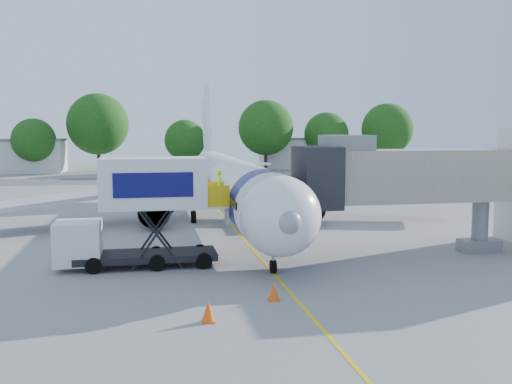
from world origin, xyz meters
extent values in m
plane|color=gray|center=(0.00, 0.00, 0.00)|extent=(160.00, 160.00, 0.00)
cube|color=yellow|center=(0.00, 0.00, 0.01)|extent=(0.15, 70.00, 0.01)
cube|color=#59595B|center=(0.00, 42.00, 0.00)|extent=(120.00, 10.00, 0.01)
cylinder|color=white|center=(0.00, 3.00, 3.00)|extent=(3.70, 28.00, 3.70)
sphere|color=white|center=(0.00, -11.00, 3.00)|extent=(3.70, 3.70, 3.70)
sphere|color=gray|center=(0.00, -12.55, 3.00)|extent=(1.10, 1.10, 1.10)
cone|color=white|center=(0.00, 20.00, 3.00)|extent=(3.70, 6.00, 3.70)
cube|color=white|center=(0.00, 21.00, 7.20)|extent=(0.35, 7.26, 8.29)
cube|color=silver|center=(9.00, 6.50, 2.30)|extent=(16.17, 9.32, 1.42)
cube|color=silver|center=(-9.00, 6.50, 2.30)|extent=(16.17, 9.32, 1.42)
cylinder|color=#999BA0|center=(5.50, 4.50, 1.30)|extent=(2.10, 3.60, 2.10)
cylinder|color=#999BA0|center=(-5.50, 4.50, 1.30)|extent=(2.10, 3.60, 2.10)
cube|color=black|center=(0.00, -11.30, 3.45)|extent=(2.60, 1.39, 0.81)
cylinder|color=#0C0C57|center=(0.00, -8.00, 3.00)|extent=(3.73, 2.00, 3.73)
cylinder|color=silver|center=(0.00, -9.50, 0.75)|extent=(0.16, 0.16, 1.50)
cylinder|color=black|center=(0.00, -9.50, 0.32)|extent=(0.25, 0.64, 0.64)
cylinder|color=black|center=(2.60, 6.00, 0.45)|extent=(0.35, 0.90, 0.90)
cylinder|color=black|center=(-2.60, 6.00, 0.45)|extent=(0.35, 0.90, 0.90)
cube|color=#A89F90|center=(9.00, -7.00, 4.40)|extent=(13.60, 2.60, 2.80)
cube|color=black|center=(2.90, -7.00, 4.40)|extent=(2.00, 3.20, 3.20)
cube|color=slate|center=(4.50, -7.00, 6.20)|extent=(2.40, 2.40, 0.80)
cylinder|color=slate|center=(12.50, -7.00, 1.50)|extent=(0.90, 0.90, 3.00)
cube|color=slate|center=(12.50, -7.00, 0.35)|extent=(2.20, 1.20, 0.70)
cylinder|color=black|center=(11.60, -7.00, 0.35)|extent=(0.30, 0.70, 0.70)
cylinder|color=black|center=(13.40, -7.00, 0.35)|extent=(0.30, 0.70, 0.70)
cube|color=black|center=(-6.00, -7.00, 0.55)|extent=(7.00, 2.30, 0.35)
cube|color=white|center=(-9.30, -7.00, 1.35)|extent=(2.20, 2.20, 2.10)
cube|color=black|center=(-9.30, -7.00, 1.80)|extent=(1.90, 2.10, 0.70)
cube|color=white|center=(-5.60, -7.00, 4.25)|extent=(5.20, 2.40, 2.50)
cube|color=#0C0C57|center=(-5.60, -8.22, 4.25)|extent=(3.80, 0.04, 1.20)
cube|color=silver|center=(-2.45, -7.00, 3.05)|extent=(1.10, 2.20, 0.10)
cube|color=#DCAF0B|center=(-2.45, -8.05, 3.60)|extent=(1.10, 0.06, 1.10)
cube|color=#DCAF0B|center=(-2.45, -5.95, 3.60)|extent=(1.10, 0.06, 1.10)
cylinder|color=black|center=(-3.20, -8.05, 0.40)|extent=(0.80, 0.25, 0.80)
cylinder|color=black|center=(-3.20, -5.95, 0.40)|extent=(0.80, 0.25, 0.80)
cylinder|color=black|center=(-8.50, -8.05, 0.40)|extent=(0.80, 0.25, 0.80)
cylinder|color=black|center=(-8.50, -5.95, 0.40)|extent=(0.80, 0.25, 0.80)
imported|color=#94E017|center=(-2.25, -7.00, 3.99)|extent=(0.56, 0.72, 1.78)
cube|color=white|center=(-3.20, -17.62, 0.64)|extent=(3.51, 2.42, 1.28)
cube|color=#0C0C57|center=(-3.20, -17.62, 1.05)|extent=(2.17, 1.97, 0.32)
cylinder|color=black|center=(-4.26, -18.57, 0.32)|extent=(0.68, 0.39, 0.64)
cylinder|color=black|center=(-4.60, -17.34, 0.32)|extent=(0.68, 0.39, 0.64)
cylinder|color=black|center=(-1.80, -17.90, 0.32)|extent=(0.68, 0.39, 0.64)
cylinder|color=black|center=(-2.13, -16.67, 0.32)|extent=(0.68, 0.39, 0.64)
cone|color=#FB540D|center=(-0.93, -13.81, 0.38)|extent=(0.47, 0.47, 0.75)
cube|color=#FB540D|center=(-0.93, -13.81, 0.02)|extent=(0.43, 0.43, 0.04)
cone|color=#FB540D|center=(-3.81, -15.89, 0.40)|extent=(0.50, 0.50, 0.80)
cube|color=#FB540D|center=(-3.81, -15.89, 0.02)|extent=(0.46, 0.46, 0.05)
cube|color=silver|center=(-28.00, 60.00, 2.50)|extent=(18.00, 8.00, 5.00)
cube|color=slate|center=(-28.00, 60.00, 5.15)|extent=(18.40, 8.40, 0.30)
cube|color=silver|center=(22.00, 62.00, 2.50)|extent=(16.00, 7.00, 5.00)
cube|color=slate|center=(22.00, 62.00, 5.15)|extent=(16.40, 7.40, 0.30)
cylinder|color=#382314|center=(-22.90, 56.56, 1.50)|extent=(0.56, 0.56, 2.99)
sphere|color=#194412|center=(-22.90, 56.56, 5.15)|extent=(6.65, 6.65, 6.65)
cylinder|color=#382314|center=(-13.58, 59.53, 2.21)|extent=(0.56, 0.56, 4.42)
sphere|color=#194412|center=(-13.58, 59.53, 7.62)|extent=(9.83, 9.83, 9.83)
cylinder|color=#382314|center=(0.12, 56.03, 1.47)|extent=(0.56, 0.56, 2.94)
sphere|color=#194412|center=(0.12, 56.03, 5.06)|extent=(6.53, 6.53, 6.53)
cylinder|color=#382314|center=(13.44, 56.75, 2.05)|extent=(0.56, 0.56, 4.09)
sphere|color=#194412|center=(13.44, 56.75, 7.05)|extent=(9.10, 9.10, 9.10)
cylinder|color=#382314|center=(24.31, 58.06, 1.71)|extent=(0.56, 0.56, 3.42)
sphere|color=#194412|center=(24.31, 58.06, 5.89)|extent=(7.59, 7.59, 7.59)
cylinder|color=#382314|center=(34.72, 56.57, 1.98)|extent=(0.56, 0.56, 3.96)
sphere|color=#194412|center=(34.72, 56.57, 6.83)|extent=(8.81, 8.81, 8.81)
camera|label=1|loc=(-5.86, -35.77, 6.96)|focal=40.00mm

